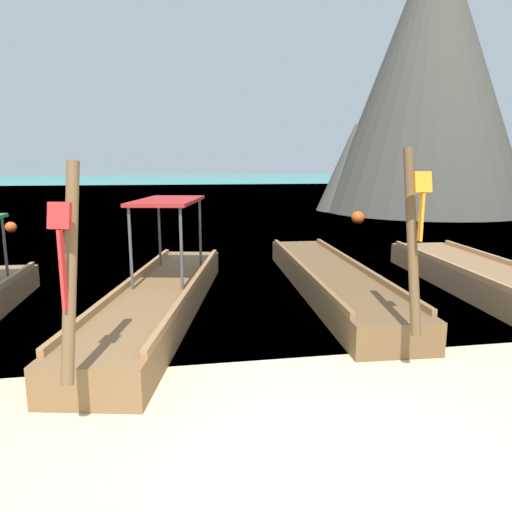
# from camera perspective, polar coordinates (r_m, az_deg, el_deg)

# --- Properties ---
(ground) EXTENTS (120.00, 120.00, 0.00)m
(ground) POSITION_cam_1_polar(r_m,az_deg,el_deg) (4.34, 10.83, -24.26)
(ground) COLOR beige
(sea_water) EXTENTS (120.00, 120.00, 0.00)m
(sea_water) POSITION_cam_1_polar(r_m,az_deg,el_deg) (65.72, -8.77, 8.61)
(sea_water) COLOR teal
(sea_water) RESTS_ON ground
(longtail_boat_red_ribbon) EXTENTS (2.53, 6.92, 2.54)m
(longtail_boat_red_ribbon) POSITION_cam_1_polar(r_m,az_deg,el_deg) (8.15, -11.48, -4.79)
(longtail_boat_red_ribbon) COLOR brown
(longtail_boat_red_ribbon) RESTS_ON ground
(longtail_boat_orange_ribbon) EXTENTS (1.55, 7.26, 2.70)m
(longtail_boat_orange_ribbon) POSITION_cam_1_polar(r_m,az_deg,el_deg) (9.48, 8.91, -2.83)
(longtail_boat_orange_ribbon) COLOR brown
(longtail_boat_orange_ribbon) RESTS_ON ground
(longtail_boat_violet_ribbon) EXTENTS (1.90, 7.43, 2.63)m
(longtail_boat_violet_ribbon) POSITION_cam_1_polar(r_m,az_deg,el_deg) (10.07, 26.98, -3.07)
(longtail_boat_violet_ribbon) COLOR olive
(longtail_boat_violet_ribbon) RESTS_ON ground
(karst_rock) EXTENTS (10.97, 10.67, 14.72)m
(karst_rock) POSITION_cam_1_polar(r_m,az_deg,el_deg) (28.02, 19.94, 19.88)
(karst_rock) COLOR #47443D
(karst_rock) RESTS_ON ground
(mooring_buoy_near) EXTENTS (0.56, 0.56, 0.56)m
(mooring_buoy_near) POSITION_cam_1_polar(r_m,az_deg,el_deg) (20.72, 12.20, 4.55)
(mooring_buoy_near) COLOR #EA5119
(mooring_buoy_near) RESTS_ON sea_water
(mooring_buoy_far) EXTENTS (0.41, 0.41, 0.41)m
(mooring_buoy_far) POSITION_cam_1_polar(r_m,az_deg,el_deg) (19.88, -27.49, 3.09)
(mooring_buoy_far) COLOR #EA5119
(mooring_buoy_far) RESTS_ON sea_water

